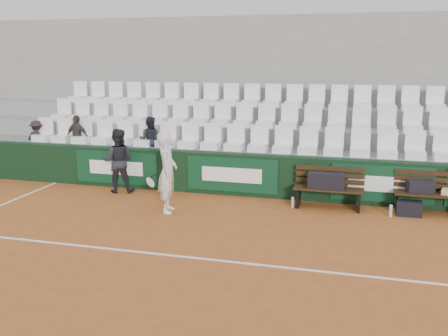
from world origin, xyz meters
TOP-DOWN VIEW (x-y plane):
  - ground at (0.00, 0.00)m, footprint 80.00×80.00m
  - court_baseline at (0.00, 0.00)m, footprint 18.00×0.06m
  - back_barrier at (0.07, 3.99)m, footprint 18.00×0.34m
  - grandstand_tier_front at (0.00, 4.62)m, footprint 18.00×0.95m
  - grandstand_tier_mid at (0.00, 5.58)m, footprint 18.00×0.95m
  - grandstand_tier_back at (0.00, 6.53)m, footprint 18.00×0.95m
  - grandstand_rear_wall at (0.00, 7.15)m, footprint 18.00×0.30m
  - seat_row_front at (0.00, 4.45)m, footprint 11.90×0.44m
  - seat_row_mid at (0.00, 5.40)m, footprint 11.90×0.44m
  - seat_row_back at (0.00, 6.35)m, footprint 11.90×0.44m
  - bench_left at (2.08, 3.43)m, footprint 1.50×0.56m
  - bench_right at (4.19, 3.55)m, footprint 1.50×0.56m
  - sports_bag_left at (2.02, 3.40)m, footprint 0.78×0.34m
  - sports_bag_right at (3.97, 3.59)m, footprint 0.59×0.37m
  - sports_bag_ground at (3.74, 3.33)m, footprint 0.51×0.31m
  - water_bottle_near at (1.33, 3.28)m, footprint 0.07×0.07m
  - water_bottle_far at (3.37, 3.15)m, footprint 0.07×0.07m
  - tennis_player at (-1.22, 2.28)m, footprint 0.77×0.71m
  - ball_kid at (-2.96, 3.47)m, footprint 0.89×0.77m
  - spectator_a at (-5.93, 4.50)m, footprint 0.66×0.39m
  - spectator_b at (-4.66, 4.50)m, footprint 0.72×0.37m
  - spectator_c at (-2.55, 4.50)m, footprint 0.63×0.52m

SIDE VIEW (x-z plane):
  - ground at x=0.00m, z-range 0.00..0.00m
  - court_baseline at x=0.00m, z-range 0.00..0.01m
  - water_bottle_near at x=1.33m, z-range 0.00..0.23m
  - water_bottle_far at x=3.37m, z-range 0.00..0.25m
  - sports_bag_ground at x=3.74m, z-range 0.00..0.31m
  - bench_left at x=2.08m, z-range 0.00..0.45m
  - bench_right at x=4.19m, z-range 0.00..0.45m
  - grandstand_tier_front at x=0.00m, z-range 0.00..1.00m
  - back_barrier at x=0.07m, z-range 0.00..1.00m
  - sports_bag_right at x=3.97m, z-range 0.45..0.70m
  - sports_bag_left at x=2.02m, z-range 0.45..0.78m
  - grandstand_tier_mid at x=0.00m, z-range 0.00..1.45m
  - ball_kid at x=-2.96m, z-range 0.00..1.56m
  - tennis_player at x=-1.22m, z-range 0.00..1.73m
  - grandstand_tier_back at x=0.00m, z-range 0.00..1.90m
  - seat_row_front at x=0.00m, z-range 1.00..1.63m
  - spectator_a at x=-5.93m, z-range 1.00..2.00m
  - spectator_b at x=-4.66m, z-range 1.00..2.18m
  - spectator_c at x=-2.55m, z-range 1.00..2.21m
  - seat_row_mid at x=0.00m, z-range 1.45..2.08m
  - grandstand_rear_wall at x=0.00m, z-range 0.00..4.40m
  - seat_row_back at x=0.00m, z-range 1.90..2.53m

